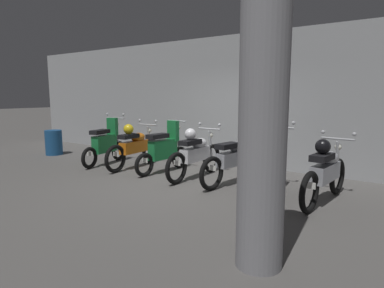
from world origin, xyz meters
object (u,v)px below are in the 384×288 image
object	(u,v)px
motorbike_slot_5	(273,165)
support_pillar	(263,111)
trash_bin	(54,142)
motorbike_slot_6	(325,171)
motorbike_slot_4	(234,160)
motorbike_slot_3	(196,153)
motorbike_slot_1	(134,146)
motorbike_slot_0	(106,144)
motorbike_slot_2	(164,150)

from	to	relation	value
motorbike_slot_5	support_pillar	size ratio (longest dim) A/B	0.52
trash_bin	motorbike_slot_5	bearing A→B (deg)	-0.27
motorbike_slot_6	trash_bin	xyz separation A→B (m)	(-7.73, 0.06, -0.16)
motorbike_slot_5	trash_bin	distance (m)	6.82
motorbike_slot_4	motorbike_slot_5	size ratio (longest dim) A/B	1.16
motorbike_slot_3	trash_bin	world-z (taller)	motorbike_slot_3
motorbike_slot_1	support_pillar	xyz separation A→B (m)	(4.44, -2.69, 1.09)
motorbike_slot_1	motorbike_slot_6	size ratio (longest dim) A/B	1.00
motorbike_slot_4	motorbike_slot_5	bearing A→B (deg)	-11.20
motorbike_slot_1	motorbike_slot_3	bearing A→B (deg)	0.50
motorbike_slot_0	motorbike_slot_3	world-z (taller)	motorbike_slot_0
motorbike_slot_4	support_pillar	world-z (taller)	support_pillar
motorbike_slot_4	motorbike_slot_6	distance (m)	1.81
motorbike_slot_3	trash_bin	bearing A→B (deg)	-178.70
motorbike_slot_2	motorbike_slot_0	bearing A→B (deg)	-174.80
motorbike_slot_4	motorbike_slot_3	bearing A→B (deg)	-178.18
support_pillar	motorbike_slot_5	bearing A→B (deg)	108.42
motorbike_slot_5	motorbike_slot_0	bearing A→B (deg)	179.85
motorbike_slot_0	motorbike_slot_4	world-z (taller)	motorbike_slot_0
trash_bin	motorbike_slot_0	bearing A→B (deg)	-0.52
motorbike_slot_4	trash_bin	xyz separation A→B (m)	(-5.93, -0.14, -0.13)
motorbike_slot_0	motorbike_slot_4	xyz separation A→B (m)	(3.61, 0.16, -0.04)
motorbike_slot_1	trash_bin	bearing A→B (deg)	-178.25
motorbike_slot_3	support_pillar	xyz separation A→B (m)	(2.64, -2.71, 1.09)
motorbike_slot_6	trash_bin	distance (m)	7.73
motorbike_slot_1	motorbike_slot_2	world-z (taller)	motorbike_slot_2
motorbike_slot_0	trash_bin	size ratio (longest dim) A/B	2.28
motorbike_slot_6	motorbike_slot_4	bearing A→B (deg)	173.48
motorbike_slot_2	motorbike_slot_4	world-z (taller)	motorbike_slot_2
motorbike_slot_3	trash_bin	xyz separation A→B (m)	(-5.03, -0.11, -0.16)
motorbike_slot_4	trash_bin	world-z (taller)	motorbike_slot_4
motorbike_slot_1	motorbike_slot_2	size ratio (longest dim) A/B	1.16
support_pillar	motorbike_slot_0	bearing A→B (deg)	154.30
support_pillar	trash_bin	xyz separation A→B (m)	(-7.68, 2.60, -1.25)
motorbike_slot_0	trash_bin	bearing A→B (deg)	179.48
motorbike_slot_2	trash_bin	size ratio (longest dim) A/B	2.29
motorbike_slot_3	motorbike_slot_4	xyz separation A→B (m)	(0.90, 0.03, -0.04)
motorbike_slot_0	motorbike_slot_5	xyz separation A→B (m)	(4.50, -0.01, 0.00)
motorbike_slot_1	motorbike_slot_0	bearing A→B (deg)	-172.46
motorbike_slot_0	motorbike_slot_2	distance (m)	1.82
motorbike_slot_4	motorbike_slot_6	xyz separation A→B (m)	(1.80, -0.21, 0.04)
motorbike_slot_4	motorbike_slot_1	bearing A→B (deg)	-179.06
motorbike_slot_4	trash_bin	distance (m)	5.94
motorbike_slot_6	support_pillar	distance (m)	2.76
motorbike_slot_2	support_pillar	size ratio (longest dim) A/B	0.52
motorbike_slot_3	motorbike_slot_5	distance (m)	1.80
motorbike_slot_1	motorbike_slot_5	distance (m)	3.59
motorbike_slot_4	support_pillar	size ratio (longest dim) A/B	0.60
motorbike_slot_2	motorbike_slot_3	bearing A→B (deg)	-1.87
support_pillar	motorbike_slot_4	bearing A→B (deg)	122.45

